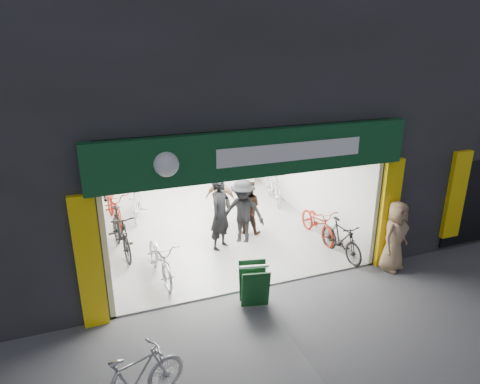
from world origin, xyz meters
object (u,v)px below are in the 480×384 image
parked_bike (135,381)px  pedestrian_near (395,236)px  bike_left_front (160,258)px  sandwich_board (254,284)px  bike_right_front (341,239)px

parked_bike → pedestrian_near: (6.10, 1.97, 0.36)m
bike_left_front → sandwich_board: 2.30m
parked_bike → bike_left_front: bearing=-35.7°
bike_left_front → bike_right_front: bike_left_front is taller
bike_left_front → pedestrian_near: size_ratio=1.10×
bike_right_front → bike_left_front: bearing=168.9°
pedestrian_near → bike_left_front: bearing=141.4°
bike_right_front → parked_bike: (-5.30, -2.87, 0.01)m
pedestrian_near → bike_right_front: bearing=109.3°
bike_left_front → parked_bike: size_ratio=1.15×
parked_bike → pedestrian_near: size_ratio=0.96×
sandwich_board → pedestrian_near: bearing=15.7°
bike_right_front → parked_bike: size_ratio=0.99×
bike_left_front → sandwich_board: (1.56, -1.69, -0.01)m
bike_left_front → pedestrian_near: 5.32m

